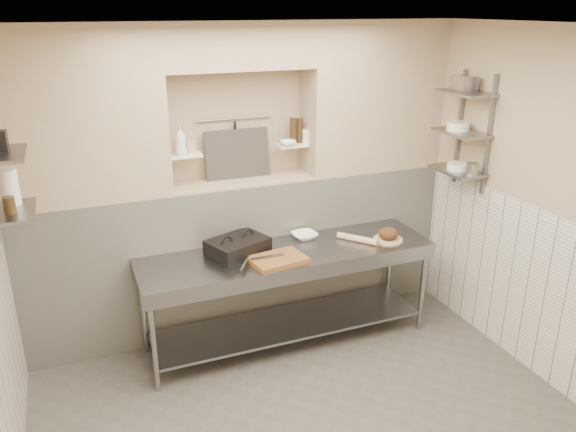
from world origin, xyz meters
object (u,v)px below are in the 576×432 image
bread_loaf (388,233)px  jug_left (9,187)px  panini_press (238,246)px  bottle_soap (181,140)px  prep_table (288,279)px  bowl_alcove (288,143)px  rolling_pin (357,239)px  cutting_board (278,260)px  mixing_bowl (305,236)px

bread_loaf → jug_left: bearing=178.2°
panini_press → bottle_soap: bearing=110.5°
prep_table → bowl_alcove: bearing=68.3°
panini_press → rolling_pin: bearing=-29.6°
rolling_pin → bread_loaf: bearing=-15.1°
jug_left → bottle_soap: bearing=22.3°
cutting_board → bread_loaf: bread_loaf is taller
prep_table → cutting_board: cutting_board is taller
bowl_alcove → jug_left: 2.34m
jug_left → panini_press: bearing=4.7°
prep_table → rolling_pin: bearing=-1.8°
prep_table → panini_press: size_ratio=4.49×
rolling_pin → bowl_alcove: bearing=130.5°
prep_table → bread_loaf: 1.00m
prep_table → mixing_bowl: (0.25, 0.22, 0.29)m
cutting_board → bowl_alcove: bowl_alcove is taller
panini_press → bottle_soap: (-0.35, 0.40, 0.87)m
prep_table → mixing_bowl: 0.44m
cutting_board → rolling_pin: bearing=9.1°
prep_table → rolling_pin: 0.73m
jug_left → cutting_board: bearing=-4.6°
bread_loaf → bowl_alcove: (-0.74, 0.61, 0.77)m
bread_loaf → bottle_soap: bottle_soap is taller
bottle_soap → bowl_alcove: 0.98m
panini_press → bowl_alcove: 1.06m
rolling_pin → jug_left: size_ratio=1.52×
panini_press → bread_loaf: 1.38m
rolling_pin → mixing_bowl: bearing=149.4°
panini_press → bowl_alcove: size_ratio=3.94×
panini_press → mixing_bowl: bearing=-13.8°
mixing_bowl → cutting_board: bearing=-137.2°
mixing_bowl → prep_table: bearing=-138.1°
mixing_bowl → bread_loaf: bearing=-24.9°
panini_press → rolling_pin: size_ratio=1.52×
prep_table → bread_loaf: size_ratio=14.55×
mixing_bowl → bowl_alcove: bearing=98.7°
prep_table → bottle_soap: 1.52m
mixing_bowl → rolling_pin: 0.48m
panini_press → bottle_soap: size_ratio=2.28×
mixing_bowl → jug_left: (-2.32, -0.22, 0.81)m
cutting_board → mixing_bowl: (0.41, 0.38, 0.01)m
rolling_pin → bottle_soap: bearing=158.8°
bowl_alcove → bread_loaf: bearing=-39.7°
cutting_board → jug_left: jug_left is taller
bread_loaf → bottle_soap: bearing=159.7°
panini_press → jug_left: 1.83m
mixing_bowl → bread_loaf: 0.76m
cutting_board → bottle_soap: size_ratio=1.77×
bowl_alcove → jug_left: jug_left is taller
bottle_soap → bowl_alcove: bearing=-1.1°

